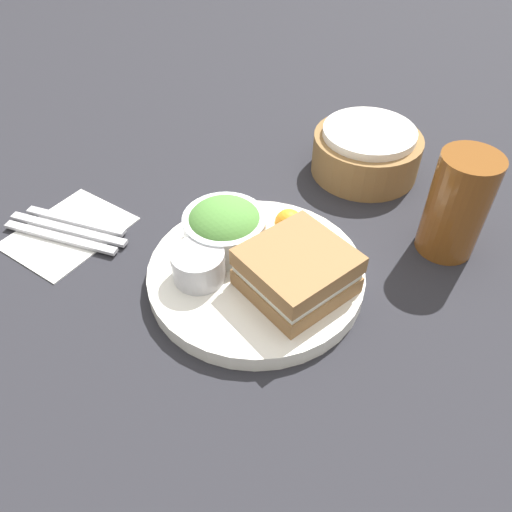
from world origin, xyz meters
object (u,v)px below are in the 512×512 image
object	(u,v)px
plate	(256,274)
spoon	(76,221)
dressing_cup	(199,265)
salad_bowl	(225,227)
drink_glass	(457,205)
sandwich	(298,270)
fork	(60,237)
knife	(68,229)
bread_basket	(366,152)

from	to	relation	value
plate	spoon	bearing A→B (deg)	-168.71
dressing_cup	spoon	distance (m)	0.22
salad_bowl	drink_glass	size ratio (longest dim) A/B	0.75
sandwich	salad_bowl	world-z (taller)	salad_bowl
dressing_cup	spoon	size ratio (longest dim) A/B	0.41
sandwich	spoon	bearing A→B (deg)	-170.25
spoon	drink_glass	bearing A→B (deg)	-166.00
fork	knife	world-z (taller)	same
salad_bowl	bread_basket	bearing A→B (deg)	76.56
dressing_cup	salad_bowl	bearing A→B (deg)	99.30
plate	sandwich	distance (m)	0.07
sandwich	knife	bearing A→B (deg)	-167.08
dressing_cup	fork	bearing A→B (deg)	-169.60
sandwich	bread_basket	size ratio (longest dim) A/B	0.84
salad_bowl	spoon	bearing A→B (deg)	-161.64
sandwich	dressing_cup	size ratio (longest dim) A/B	2.19
spoon	bread_basket	bearing A→B (deg)	-143.75
drink_glass	dressing_cup	bearing A→B (deg)	-132.27
fork	spoon	xyz separation A→B (m)	(-0.01, 0.03, 0.00)
salad_bowl	fork	distance (m)	0.23
sandwich	fork	world-z (taller)	sandwich
plate	dressing_cup	xyz separation A→B (m)	(-0.05, -0.05, 0.03)
dressing_cup	drink_glass	bearing A→B (deg)	47.73
drink_glass	sandwich	bearing A→B (deg)	-121.44
plate	spoon	world-z (taller)	plate
bread_basket	knife	size ratio (longest dim) A/B	0.92
spoon	plate	bearing A→B (deg)	176.18
plate	drink_glass	size ratio (longest dim) A/B	1.90
bread_basket	knife	distance (m)	0.45
drink_glass	knife	world-z (taller)	drink_glass
plate	knife	distance (m)	0.27
sandwich	dressing_cup	world-z (taller)	sandwich
sandwich	fork	xyz separation A→B (m)	(-0.31, -0.09, -0.04)
drink_glass	bread_basket	world-z (taller)	drink_glass
salad_bowl	drink_glass	world-z (taller)	drink_glass
plate	fork	bearing A→B (deg)	-161.07
salad_bowl	bread_basket	distance (m)	0.28
sandwich	knife	distance (m)	0.33
sandwich	dressing_cup	bearing A→B (deg)	-153.31
knife	spoon	distance (m)	0.02
sandwich	drink_glass	size ratio (longest dim) A/B	0.98
dressing_cup	drink_glass	size ratio (longest dim) A/B	0.45
drink_glass	plate	bearing A→B (deg)	-131.93
sandwich	drink_glass	bearing A→B (deg)	58.56
sandwich	spoon	xyz separation A→B (m)	(-0.32, -0.06, -0.04)
bread_basket	plate	bearing A→B (deg)	-91.47
sandwich	spoon	distance (m)	0.33
plate	bread_basket	world-z (taller)	bread_basket
salad_bowl	plate	bearing A→B (deg)	-15.47
knife	drink_glass	bearing A→B (deg)	-164.01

